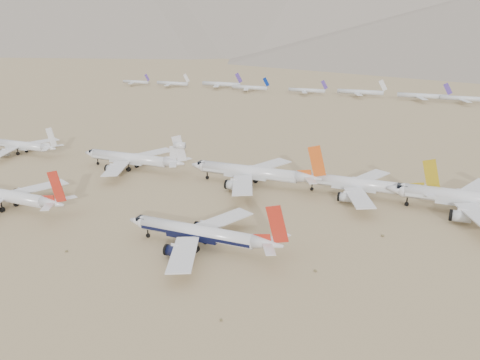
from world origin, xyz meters
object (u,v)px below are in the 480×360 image
at_px(second_airliner, 10,197).
at_px(row2_navy_widebody, 477,200).
at_px(row2_white_trijet, 135,159).
at_px(main_airliner, 203,234).

xyz_separation_m(second_airliner, row2_navy_widebody, (150.58, 57.64, 0.85)).
bearing_deg(row2_white_trijet, main_airliner, -42.26).
relative_size(main_airliner, second_airliner, 0.99).
bearing_deg(main_airliner, row2_white_trijet, 137.74).
bearing_deg(second_airliner, main_airliner, -0.67).
xyz_separation_m(row2_navy_widebody, row2_white_trijet, (-138.44, -0.27, -0.39)).
relative_size(main_airliner, row2_navy_widebody, 0.84).
height_order(second_airliner, row2_navy_widebody, row2_navy_widebody).
height_order(row2_navy_widebody, row2_white_trijet, row2_navy_widebody).
xyz_separation_m(main_airliner, second_airliner, (-76.26, 0.89, 0.14)).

